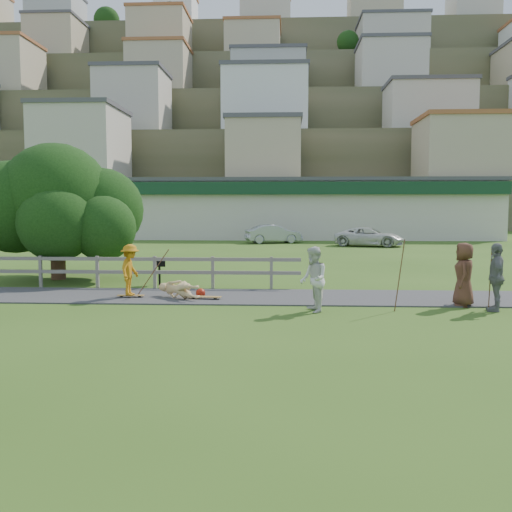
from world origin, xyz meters
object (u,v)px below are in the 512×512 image
object	(u,v)px
skater_rider	(130,273)
bbq	(159,273)
car_white	(369,237)
spectator_b	(496,277)
spectator_c	(464,275)
car_silver	(273,234)
skater_fallen	(179,290)
spectator_a	(313,279)
tree	(57,221)

from	to	relation	value
skater_rider	bbq	xyz separation A→B (m)	(0.24, 2.96, -0.34)
car_white	spectator_b	bearing A→B (deg)	-164.94
spectator_c	car_silver	bearing A→B (deg)	-153.11
skater_fallen	car_white	world-z (taller)	car_white
spectator_a	car_white	size ratio (longest dim) A/B	0.37
spectator_a	spectator_c	xyz separation A→B (m)	(4.25, 1.07, 0.02)
spectator_a	spectator_b	bearing A→B (deg)	84.41
skater_fallen	tree	xyz separation A→B (m)	(-5.50, 4.42, 1.92)
spectator_c	car_silver	world-z (taller)	spectator_c
car_silver	bbq	xyz separation A→B (m)	(-3.59, -22.89, -0.25)
spectator_c	bbq	world-z (taller)	spectator_c
skater_rider	car_silver	distance (m)	26.13
skater_fallen	spectator_b	xyz separation A→B (m)	(8.84, -1.44, 0.62)
skater_rider	tree	distance (m)	6.05
spectator_c	car_silver	distance (m)	27.37
skater_fallen	car_silver	xyz separation A→B (m)	(2.31, 25.95, 0.39)
car_white	skater_fallen	bearing A→B (deg)	174.02
spectator_a	tree	world-z (taller)	tree
tree	car_silver	bearing A→B (deg)	70.05
skater_rider	spectator_b	xyz separation A→B (m)	(10.35, -1.55, 0.14)
spectator_a	tree	xyz separation A→B (m)	(-9.45, 6.27, 1.35)
skater_fallen	spectator_a	size ratio (longest dim) A/B	0.93
spectator_a	spectator_b	world-z (taller)	spectator_b
skater_rider	spectator_c	world-z (taller)	spectator_c
spectator_a	spectator_c	size ratio (longest dim) A/B	0.97
spectator_b	spectator_c	bearing A→B (deg)	-122.57
spectator_b	car_silver	xyz separation A→B (m)	(-6.53, 27.40, -0.23)
skater_fallen	spectator_a	world-z (taller)	spectator_a
spectator_b	tree	bearing A→B (deg)	-98.61
spectator_c	car_white	bearing A→B (deg)	-167.51
spectator_c	car_silver	xyz separation A→B (m)	(-5.89, 26.73, -0.21)
spectator_a	bbq	size ratio (longest dim) A/B	1.99
skater_rider	tree	bearing A→B (deg)	47.65
skater_fallen	bbq	xyz separation A→B (m)	(-1.28, 3.06, 0.14)
skater_fallen	tree	bearing A→B (deg)	91.42
skater_fallen	spectator_c	bearing A→B (deg)	-55.22
spectator_c	spectator_b	bearing A→B (deg)	58.26
skater_fallen	car_silver	size ratio (longest dim) A/B	0.39
spectator_b	car_white	xyz separation A→B (m)	(0.18, 24.38, -0.26)
spectator_a	skater_fallen	bearing A→B (deg)	-125.41
tree	spectator_b	bearing A→B (deg)	-22.25
spectator_b	car_white	world-z (taller)	spectator_b
car_white	skater_rider	bearing A→B (deg)	170.72
skater_fallen	spectator_c	distance (m)	8.26
skater_rider	car_silver	size ratio (longest dim) A/B	0.37
spectator_c	bbq	size ratio (longest dim) A/B	2.04
spectator_b	bbq	bearing A→B (deg)	-100.39
spectator_b	bbq	distance (m)	11.09
tree	bbq	bearing A→B (deg)	-17.81
skater_fallen	spectator_b	world-z (taller)	spectator_b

